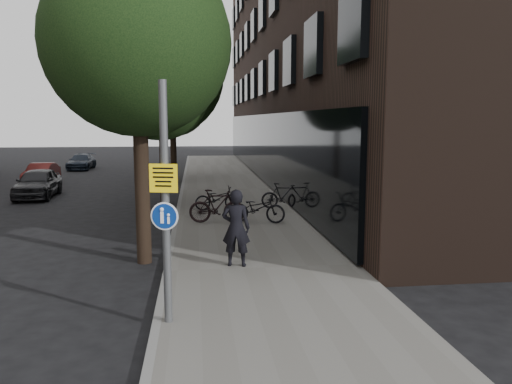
{
  "coord_description": "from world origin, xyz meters",
  "views": [
    {
      "loc": [
        -1.29,
        -7.73,
        3.51
      ],
      "look_at": [
        -0.05,
        2.58,
        2.0
      ],
      "focal_mm": 35.0,
      "sensor_mm": 36.0,
      "label": 1
    }
  ],
  "objects": [
    {
      "name": "ground",
      "position": [
        0.0,
        0.0,
        0.0
      ],
      "size": [
        120.0,
        120.0,
        0.0
      ],
      "primitive_type": "plane",
      "color": "black",
      "rests_on": "ground"
    },
    {
      "name": "sidewalk",
      "position": [
        0.25,
        10.0,
        0.06
      ],
      "size": [
        4.5,
        60.0,
        0.12
      ],
      "primitive_type": "cube",
      "color": "#64625C",
      "rests_on": "ground"
    },
    {
      "name": "curb_edge",
      "position": [
        -2.0,
        10.0,
        0.07
      ],
      "size": [
        0.15,
        60.0,
        0.13
      ],
      "primitive_type": "cube",
      "color": "slate",
      "rests_on": "ground"
    },
    {
      "name": "building_right_dark_brick",
      "position": [
        8.5,
        22.0,
        9.0
      ],
      "size": [
        12.0,
        40.0,
        18.0
      ],
      "primitive_type": "cube",
      "color": "black",
      "rests_on": "ground"
    },
    {
      "name": "street_tree_near",
      "position": [
        -2.53,
        4.64,
        5.11
      ],
      "size": [
        4.4,
        4.4,
        7.5
      ],
      "color": "black",
      "rests_on": "ground"
    },
    {
      "name": "street_tree_mid",
      "position": [
        -2.53,
        13.14,
        5.11
      ],
      "size": [
        5.0,
        5.0,
        7.8
      ],
      "color": "black",
      "rests_on": "ground"
    },
    {
      "name": "street_tree_far",
      "position": [
        -2.53,
        22.14,
        5.11
      ],
      "size": [
        5.0,
        5.0,
        7.8
      ],
      "color": "black",
      "rests_on": "ground"
    },
    {
      "name": "signpost",
      "position": [
        -1.8,
        0.44,
        2.15
      ],
      "size": [
        0.46,
        0.14,
        4.02
      ],
      "rotation": [
        0.0,
        0.0,
        -0.25
      ],
      "color": "#595B5E",
      "rests_on": "sidewalk"
    },
    {
      "name": "pedestrian",
      "position": [
        -0.4,
        3.56,
        1.02
      ],
      "size": [
        0.73,
        0.55,
        1.81
      ],
      "primitive_type": "imported",
      "rotation": [
        0.0,
        0.0,
        2.94
      ],
      "color": "black",
      "rests_on": "sidewalk"
    },
    {
      "name": "parked_bike_facade_near",
      "position": [
        0.7,
        8.41,
        0.61
      ],
      "size": [
        1.98,
        1.18,
        0.98
      ],
      "primitive_type": "imported",
      "rotation": [
        0.0,
        0.0,
        1.26
      ],
      "color": "black",
      "rests_on": "sidewalk"
    },
    {
      "name": "parked_bike_facade_far",
      "position": [
        2.0,
        10.92,
        0.62
      ],
      "size": [
        1.71,
        0.75,
        0.99
      ],
      "primitive_type": "imported",
      "rotation": [
        0.0,
        0.0,
        1.4
      ],
      "color": "black",
      "rests_on": "sidewalk"
    },
    {
      "name": "parked_bike_curb_near",
      "position": [
        -0.51,
        10.93,
        0.57
      ],
      "size": [
        1.76,
        0.78,
        0.9
      ],
      "primitive_type": "imported",
      "rotation": [
        0.0,
        0.0,
        1.68
      ],
      "color": "black",
      "rests_on": "sidewalk"
    },
    {
      "name": "parked_bike_curb_far",
      "position": [
        -0.62,
        8.55,
        0.68
      ],
      "size": [
        1.9,
        0.7,
        1.12
      ],
      "primitive_type": "imported",
      "rotation": [
        0.0,
        0.0,
        1.48
      ],
      "color": "black",
      "rests_on": "sidewalk"
    },
    {
      "name": "parked_car_near",
      "position": [
        -8.46,
        15.78,
        0.66
      ],
      "size": [
        1.76,
        3.98,
        1.33
      ],
      "primitive_type": "imported",
      "rotation": [
        0.0,
        0.0,
        0.05
      ],
      "color": "black",
      "rests_on": "ground"
    },
    {
      "name": "parked_car_mid",
      "position": [
        -9.8,
        20.91,
        0.57
      ],
      "size": [
        1.25,
        3.46,
        1.13
      ],
      "primitive_type": "imported",
      "rotation": [
        0.0,
        0.0,
        -0.01
      ],
      "color": "maroon",
      "rests_on": "ground"
    },
    {
      "name": "parked_car_far",
      "position": [
        -9.42,
        29.05,
        0.54
      ],
      "size": [
        1.56,
        3.75,
        1.09
      ],
      "primitive_type": "imported",
      "rotation": [
        0.0,
        0.0,
        -0.01
      ],
      "color": "black",
      "rests_on": "ground"
    }
  ]
}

